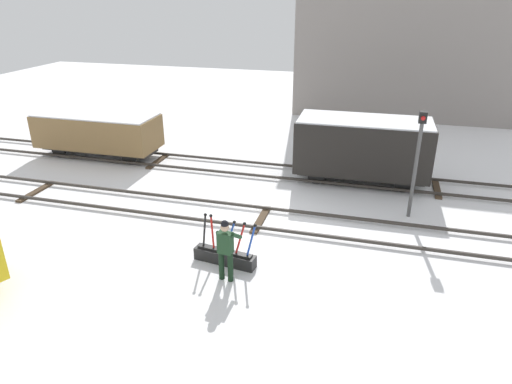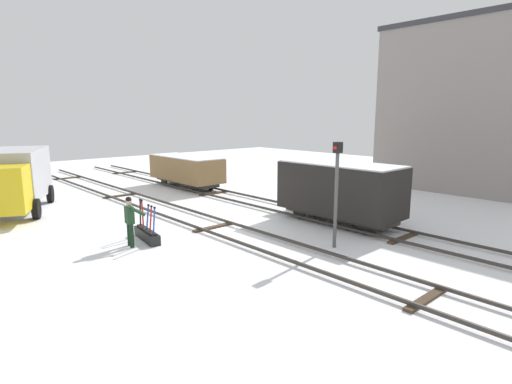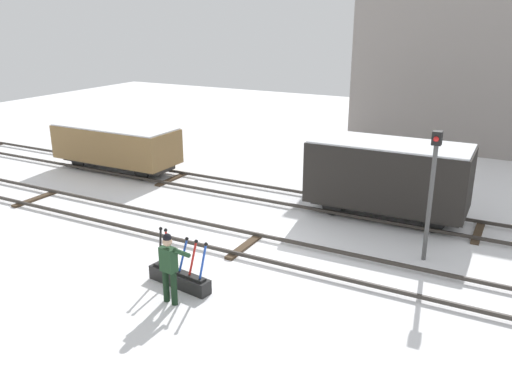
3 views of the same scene
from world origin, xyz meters
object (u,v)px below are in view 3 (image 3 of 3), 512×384
switch_lever_frame (180,277)px  freight_car_mid_siding (116,145)px  signal_post (432,183)px  rail_worker (169,264)px  freight_car_back_track (388,175)px

switch_lever_frame → freight_car_mid_siding: bearing=147.9°
switch_lever_frame → signal_post: signal_post is taller
switch_lever_frame → freight_car_mid_siding: 11.06m
switch_lever_frame → rail_worker: (0.29, -0.73, 0.74)m
switch_lever_frame → freight_car_mid_siding: size_ratio=0.34×
switch_lever_frame → freight_car_back_track: bearing=73.2°
signal_post → freight_car_mid_siding: size_ratio=0.65×
signal_post → freight_car_back_track: signal_post is taller
rail_worker → freight_car_back_track: 8.36m
freight_car_back_track → freight_car_mid_siding: (-11.69, -0.00, -0.29)m
freight_car_back_track → freight_car_mid_siding: 11.70m
rail_worker → freight_car_mid_siding: bearing=146.1°
rail_worker → signal_post: size_ratio=0.49×
rail_worker → freight_car_mid_siding: size_ratio=0.32×
switch_lever_frame → freight_car_back_track: freight_car_back_track is taller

